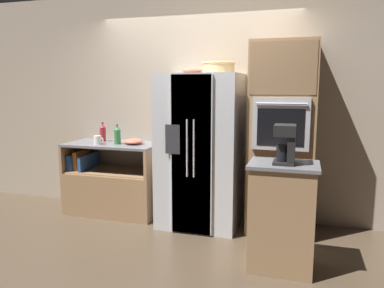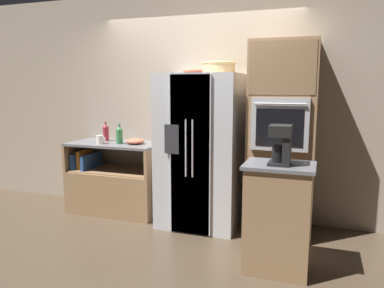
{
  "view_description": "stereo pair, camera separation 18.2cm",
  "coord_description": "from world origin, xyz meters",
  "px_view_note": "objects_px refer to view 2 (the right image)",
  "views": [
    {
      "loc": [
        1.3,
        -4.11,
        1.65
      ],
      "look_at": [
        0.07,
        -0.04,
        0.98
      ],
      "focal_mm": 35.0,
      "sensor_mm": 36.0,
      "label": 1
    },
    {
      "loc": [
        1.47,
        -4.05,
        1.65
      ],
      "look_at": [
        0.07,
        -0.04,
        0.98
      ],
      "focal_mm": 35.0,
      "sensor_mm": 36.0,
      "label": 2
    }
  ],
  "objects_px": {
    "bottle_tall": "(119,135)",
    "mixing_bowl": "(135,141)",
    "bottle_short": "(106,132)",
    "mug": "(100,140)",
    "coffee_maker": "(282,143)",
    "fruit_bowl": "(192,71)",
    "refrigerator": "(200,151)",
    "wicker_basket": "(219,67)",
    "wall_oven": "(282,139)"
  },
  "relations": [
    {
      "from": "refrigerator",
      "to": "bottle_tall",
      "type": "bearing_deg",
      "value": 179.0
    },
    {
      "from": "mug",
      "to": "mixing_bowl",
      "type": "bearing_deg",
      "value": 17.97
    },
    {
      "from": "wall_oven",
      "to": "bottle_tall",
      "type": "xyz_separation_m",
      "value": [
        -2.01,
        -0.05,
        -0.03
      ]
    },
    {
      "from": "mixing_bowl",
      "to": "fruit_bowl",
      "type": "bearing_deg",
      "value": -3.42
    },
    {
      "from": "fruit_bowl",
      "to": "bottle_short",
      "type": "height_order",
      "value": "fruit_bowl"
    },
    {
      "from": "wicker_basket",
      "to": "fruit_bowl",
      "type": "xyz_separation_m",
      "value": [
        -0.29,
        -0.08,
        -0.04
      ]
    },
    {
      "from": "bottle_short",
      "to": "mug",
      "type": "height_order",
      "value": "bottle_short"
    },
    {
      "from": "bottle_tall",
      "to": "mixing_bowl",
      "type": "bearing_deg",
      "value": 13.51
    },
    {
      "from": "coffee_maker",
      "to": "wicker_basket",
      "type": "bearing_deg",
      "value": 130.32
    },
    {
      "from": "wall_oven",
      "to": "mixing_bowl",
      "type": "xyz_separation_m",
      "value": [
        -1.81,
        -0.0,
        -0.11
      ]
    },
    {
      "from": "refrigerator",
      "to": "mug",
      "type": "bearing_deg",
      "value": -176.91
    },
    {
      "from": "mug",
      "to": "bottle_tall",
      "type": "bearing_deg",
      "value": 21.66
    },
    {
      "from": "refrigerator",
      "to": "wicker_basket",
      "type": "relative_size",
      "value": 4.63
    },
    {
      "from": "wall_oven",
      "to": "mug",
      "type": "distance_m",
      "value": 2.24
    },
    {
      "from": "wall_oven",
      "to": "mixing_bowl",
      "type": "distance_m",
      "value": 1.81
    },
    {
      "from": "wicker_basket",
      "to": "bottle_short",
      "type": "xyz_separation_m",
      "value": [
        -1.57,
        0.08,
        -0.82
      ]
    },
    {
      "from": "fruit_bowl",
      "to": "bottle_tall",
      "type": "xyz_separation_m",
      "value": [
        -0.98,
        -0.0,
        -0.78
      ]
    },
    {
      "from": "wall_oven",
      "to": "bottle_short",
      "type": "relative_size",
      "value": 8.3
    },
    {
      "from": "mug",
      "to": "wicker_basket",
      "type": "bearing_deg",
      "value": 6.37
    },
    {
      "from": "fruit_bowl",
      "to": "refrigerator",
      "type": "bearing_deg",
      "value": -10.24
    },
    {
      "from": "bottle_tall",
      "to": "mug",
      "type": "distance_m",
      "value": 0.25
    },
    {
      "from": "wall_oven",
      "to": "bottle_short",
      "type": "height_order",
      "value": "wall_oven"
    },
    {
      "from": "mug",
      "to": "fruit_bowl",
      "type": "bearing_deg",
      "value": 4.29
    },
    {
      "from": "wicker_basket",
      "to": "fruit_bowl",
      "type": "bearing_deg",
      "value": -165.35
    },
    {
      "from": "refrigerator",
      "to": "coffee_maker",
      "type": "distance_m",
      "value": 1.38
    },
    {
      "from": "wicker_basket",
      "to": "fruit_bowl",
      "type": "distance_m",
      "value": 0.31
    },
    {
      "from": "wicker_basket",
      "to": "mug",
      "type": "bearing_deg",
      "value": -173.63
    },
    {
      "from": "mug",
      "to": "mixing_bowl",
      "type": "distance_m",
      "value": 0.44
    },
    {
      "from": "bottle_tall",
      "to": "mixing_bowl",
      "type": "relative_size",
      "value": 1.07
    },
    {
      "from": "bottle_tall",
      "to": "wall_oven",
      "type": "bearing_deg",
      "value": 1.38
    },
    {
      "from": "fruit_bowl",
      "to": "coffee_maker",
      "type": "relative_size",
      "value": 0.69
    },
    {
      "from": "wall_oven",
      "to": "coffee_maker",
      "type": "distance_m",
      "value": 0.96
    },
    {
      "from": "bottle_tall",
      "to": "mug",
      "type": "relative_size",
      "value": 1.93
    },
    {
      "from": "mug",
      "to": "coffee_maker",
      "type": "relative_size",
      "value": 0.38
    },
    {
      "from": "bottle_short",
      "to": "coffee_maker",
      "type": "height_order",
      "value": "coffee_maker"
    },
    {
      "from": "wall_oven",
      "to": "fruit_bowl",
      "type": "xyz_separation_m",
      "value": [
        -1.03,
        -0.05,
        0.75
      ]
    },
    {
      "from": "fruit_bowl",
      "to": "mixing_bowl",
      "type": "distance_m",
      "value": 1.16
    },
    {
      "from": "bottle_tall",
      "to": "coffee_maker",
      "type": "xyz_separation_m",
      "value": [
        2.1,
        -0.9,
        0.13
      ]
    },
    {
      "from": "refrigerator",
      "to": "fruit_bowl",
      "type": "relative_size",
      "value": 7.56
    },
    {
      "from": "refrigerator",
      "to": "bottle_tall",
      "type": "xyz_separation_m",
      "value": [
        -1.08,
        0.02,
        0.14
      ]
    },
    {
      "from": "refrigerator",
      "to": "coffee_maker",
      "type": "relative_size",
      "value": 5.21
    },
    {
      "from": "fruit_bowl",
      "to": "bottle_short",
      "type": "relative_size",
      "value": 0.92
    },
    {
      "from": "wall_oven",
      "to": "fruit_bowl",
      "type": "relative_size",
      "value": 8.99
    },
    {
      "from": "bottle_tall",
      "to": "mixing_bowl",
      "type": "height_order",
      "value": "bottle_tall"
    },
    {
      "from": "bottle_short",
      "to": "mug",
      "type": "distance_m",
      "value": 0.26
    },
    {
      "from": "bottle_short",
      "to": "mixing_bowl",
      "type": "height_order",
      "value": "bottle_short"
    },
    {
      "from": "bottle_short",
      "to": "fruit_bowl",
      "type": "bearing_deg",
      "value": -7.0
    },
    {
      "from": "wall_oven",
      "to": "wicker_basket",
      "type": "relative_size",
      "value": 5.51
    },
    {
      "from": "bottle_short",
      "to": "coffee_maker",
      "type": "relative_size",
      "value": 0.75
    },
    {
      "from": "refrigerator",
      "to": "fruit_bowl",
      "type": "height_order",
      "value": "fruit_bowl"
    }
  ]
}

